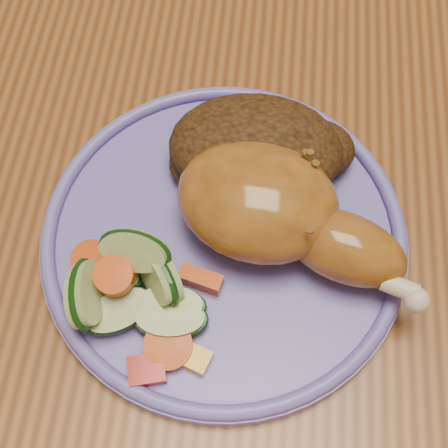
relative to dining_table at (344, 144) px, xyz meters
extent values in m
plane|color=brown|center=(0.00, 0.00, -0.67)|extent=(4.00, 4.00, 0.00)
cube|color=brown|center=(0.00, 0.00, 0.06)|extent=(0.90, 1.40, 0.04)
cylinder|color=#4C2D16|center=(-0.18, 0.37, -0.46)|extent=(0.04, 0.04, 0.41)
cylinder|color=#4C2D16|center=(0.18, 0.37, -0.46)|extent=(0.04, 0.04, 0.41)
cylinder|color=#665CBC|center=(-0.10, -0.15, 0.09)|extent=(0.25, 0.25, 0.01)
torus|color=#665CBC|center=(-0.10, -0.15, 0.10)|extent=(0.25, 0.25, 0.01)
ellipsoid|color=#9F6021|center=(-0.08, -0.14, 0.12)|extent=(0.12, 0.11, 0.06)
ellipsoid|color=#9F6021|center=(-0.02, -0.16, 0.12)|extent=(0.09, 0.07, 0.04)
sphere|color=beige|center=(0.03, -0.19, 0.12)|extent=(0.02, 0.02, 0.02)
ellipsoid|color=#422710|center=(-0.08, -0.09, 0.12)|extent=(0.12, 0.09, 0.05)
ellipsoid|color=#422710|center=(-0.04, -0.08, 0.11)|extent=(0.06, 0.05, 0.03)
ellipsoid|color=#422710|center=(-0.12, -0.10, 0.11)|extent=(0.05, 0.05, 0.03)
cube|color=#A50A05|center=(-0.13, -0.25, 0.10)|extent=(0.03, 0.02, 0.01)
cube|color=#E5A507|center=(-0.11, -0.24, 0.10)|extent=(0.02, 0.02, 0.01)
cylinder|color=#D74907|center=(-0.16, -0.20, 0.13)|extent=(0.02, 0.03, 0.01)
cylinder|color=#D74907|center=(-0.18, -0.18, 0.10)|extent=(0.03, 0.03, 0.02)
cube|color=#D74907|center=(-0.11, -0.19, 0.10)|extent=(0.03, 0.02, 0.01)
cylinder|color=#D74907|center=(-0.12, -0.23, 0.10)|extent=(0.03, 0.03, 0.02)
cylinder|color=#ACBF7C|center=(-0.12, -0.22, 0.10)|extent=(0.05, 0.05, 0.02)
cylinder|color=#ACBF7C|center=(-0.15, -0.18, 0.13)|extent=(0.05, 0.05, 0.04)
cylinder|color=#ACBF7C|center=(-0.18, -0.21, 0.12)|extent=(0.04, 0.05, 0.04)
cylinder|color=#ACBF7C|center=(-0.16, -0.21, 0.11)|extent=(0.06, 0.06, 0.02)
cylinder|color=#ACBF7C|center=(-0.13, -0.19, 0.12)|extent=(0.05, 0.05, 0.04)
cylinder|color=#ACBF7C|center=(-0.17, -0.19, 0.10)|extent=(0.05, 0.05, 0.02)
cylinder|color=#ACBF7C|center=(-0.13, -0.21, 0.10)|extent=(0.05, 0.05, 0.02)
camera|label=1|loc=(-0.08, -0.34, 0.48)|focal=50.00mm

